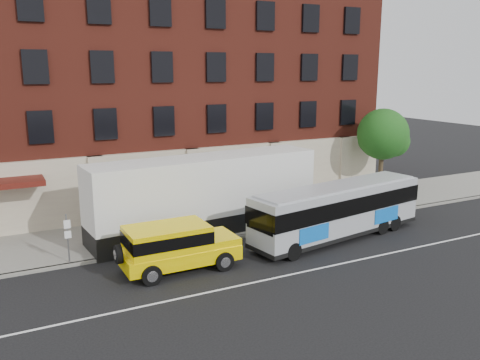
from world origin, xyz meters
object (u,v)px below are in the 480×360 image
shipping_container (206,196)px  street_tree (383,136)px  city_bus (338,209)px  sign_pole (68,236)px  yellow_suv (174,244)px

shipping_container → street_tree: bearing=7.4°
shipping_container → city_bus: bearing=-33.5°
sign_pole → shipping_container: (7.61, 1.45, 0.71)m
sign_pole → street_tree: size_ratio=0.40×
yellow_suv → shipping_container: shipping_container is taller
street_tree → shipping_container: bearing=-172.6°
yellow_suv → city_bus: bearing=1.4°
street_tree → shipping_container: size_ratio=0.47×
sign_pole → city_bus: size_ratio=0.23×
city_bus → yellow_suv: city_bus is taller
sign_pole → street_tree: street_tree is taller
yellow_suv → shipping_container: size_ratio=0.43×
sign_pole → city_bus: 13.90m
yellow_suv → street_tree: bearing=19.0°
street_tree → yellow_suv: size_ratio=1.09×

